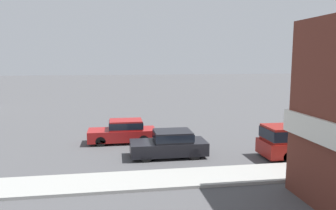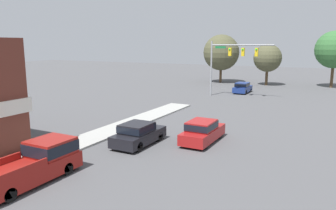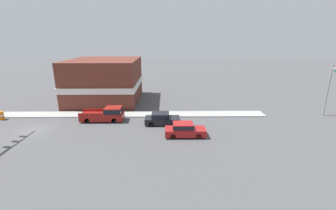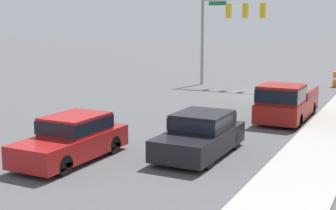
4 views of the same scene
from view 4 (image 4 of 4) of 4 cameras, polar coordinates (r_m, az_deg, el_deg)
ground_plane at (r=31.88m, az=11.49°, el=1.26°), size 200.00×200.00×0.00m
near_signal_assembly at (r=35.62m, az=7.51°, el=10.47°), size 6.48×0.49×6.97m
car_lead at (r=16.81m, az=4.02°, el=-3.46°), size 1.95×4.41×1.53m
car_oncoming at (r=16.46m, az=-11.52°, el=-3.87°), size 1.81×4.51×1.56m
pickup_truck_parked at (r=23.32m, az=14.15°, el=0.33°), size 2.01×5.58×1.88m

